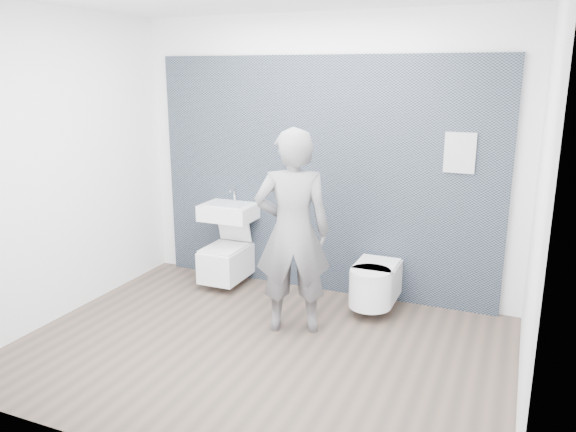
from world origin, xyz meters
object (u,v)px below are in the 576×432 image
at_px(washbasin, 228,211).
at_px(toilet_rounded, 374,284).
at_px(toilet_square, 226,261).
at_px(visitor, 293,232).

distance_m(washbasin, toilet_rounded, 1.72).
height_order(washbasin, toilet_square, washbasin).
bearing_deg(washbasin, toilet_square, -90.00).
relative_size(washbasin, toilet_rounded, 0.81).
distance_m(toilet_square, toilet_rounded, 1.63).
distance_m(toilet_rounded, visitor, 1.06).
bearing_deg(washbasin, visitor, -36.29).
bearing_deg(toilet_square, washbasin, 90.00).
bearing_deg(visitor, toilet_square, -55.37).
height_order(toilet_square, visitor, visitor).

